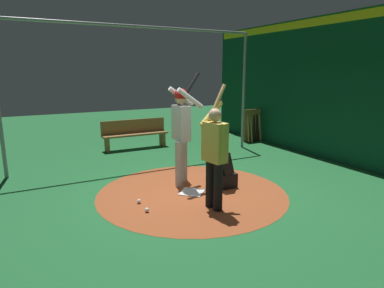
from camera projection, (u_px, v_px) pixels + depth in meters
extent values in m
plane|color=#216633|center=(192.00, 193.00, 6.32)|extent=(27.14, 27.14, 0.00)
cylinder|color=#9E4C28|center=(192.00, 193.00, 6.32)|extent=(3.58, 3.58, 0.01)
cube|color=white|center=(192.00, 192.00, 6.32)|extent=(0.59, 0.59, 0.01)
cylinder|color=#BCBCC0|center=(179.00, 164.00, 6.57)|extent=(0.15, 0.15, 0.92)
cylinder|color=#BCBCC0|center=(184.00, 160.00, 6.91)|extent=(0.15, 0.15, 0.92)
cube|color=silver|center=(181.00, 123.00, 6.57)|extent=(0.22, 0.44, 0.69)
cylinder|color=silver|center=(190.00, 98.00, 6.34)|extent=(0.55, 0.09, 0.42)
cylinder|color=silver|center=(181.00, 97.00, 6.68)|extent=(0.55, 0.09, 0.42)
sphere|color=tan|center=(181.00, 99.00, 6.46)|extent=(0.24, 0.24, 0.24)
sphere|color=#A51414|center=(181.00, 95.00, 6.45)|extent=(0.26, 0.26, 0.26)
cylinder|color=black|center=(188.00, 90.00, 6.65)|extent=(0.54, 0.06, 0.73)
cube|color=black|center=(224.00, 179.00, 6.63)|extent=(0.40, 0.40, 0.29)
cube|color=black|center=(222.00, 162.00, 6.54)|extent=(0.31, 0.40, 0.47)
sphere|color=#9E704C|center=(222.00, 146.00, 6.46)|extent=(0.22, 0.22, 0.22)
cube|color=gray|center=(218.00, 147.00, 6.41)|extent=(0.03, 0.20, 0.20)
ellipsoid|color=brown|center=(212.00, 171.00, 6.38)|extent=(0.12, 0.28, 0.22)
cylinder|color=black|center=(218.00, 187.00, 5.45)|extent=(0.15, 0.15, 0.82)
cylinder|color=black|center=(210.00, 184.00, 5.61)|extent=(0.15, 0.15, 0.82)
cube|color=#DBBC51|center=(215.00, 142.00, 5.37)|extent=(0.29, 0.45, 0.65)
cylinder|color=#DBBC51|center=(223.00, 141.00, 5.20)|extent=(0.09, 0.09, 0.55)
cylinder|color=#DBBC51|center=(211.00, 114.00, 5.49)|extent=(0.48, 0.17, 0.42)
sphere|color=tan|center=(215.00, 115.00, 5.27)|extent=(0.21, 0.21, 0.21)
cylinder|color=tan|center=(215.00, 107.00, 5.52)|extent=(0.47, 0.14, 0.74)
cube|color=#0C3D26|center=(353.00, 90.00, 7.90)|extent=(0.20, 11.14, 3.64)
cube|color=yellow|center=(357.00, 15.00, 7.49)|extent=(0.03, 10.92, 0.20)
cylinder|color=gray|center=(244.00, 92.00, 9.72)|extent=(0.08, 0.08, 3.30)
cylinder|color=gray|center=(139.00, 26.00, 7.93)|extent=(6.27, 0.07, 0.07)
cube|color=olive|center=(256.00, 125.00, 10.87)|extent=(0.94, 0.04, 1.05)
cylinder|color=tan|center=(266.00, 127.00, 11.01)|extent=(0.06, 0.14, 0.89)
cylinder|color=olive|center=(263.00, 127.00, 10.95)|extent=(0.06, 0.19, 0.89)
cylinder|color=tan|center=(260.00, 128.00, 10.90)|extent=(0.06, 0.19, 0.84)
cylinder|color=black|center=(257.00, 128.00, 10.84)|extent=(0.06, 0.17, 0.89)
cylinder|color=black|center=(254.00, 128.00, 10.79)|extent=(0.06, 0.17, 0.87)
cylinder|color=tan|center=(251.00, 129.00, 10.74)|extent=(0.06, 0.20, 0.83)
cylinder|color=tan|center=(248.00, 129.00, 10.68)|extent=(0.06, 0.16, 0.85)
cube|color=olive|center=(136.00, 134.00, 9.82)|extent=(1.95, 0.36, 0.05)
cube|color=olive|center=(134.00, 126.00, 9.90)|extent=(1.95, 0.04, 0.40)
cube|color=olive|center=(162.00, 139.00, 10.25)|extent=(0.08, 0.32, 0.40)
cube|color=olive|center=(107.00, 145.00, 9.48)|extent=(0.08, 0.32, 0.40)
sphere|color=white|center=(139.00, 201.00, 5.80)|extent=(0.07, 0.07, 0.07)
sphere|color=white|center=(147.00, 210.00, 5.44)|extent=(0.07, 0.07, 0.07)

